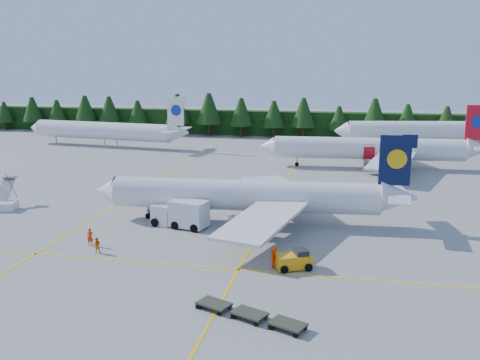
% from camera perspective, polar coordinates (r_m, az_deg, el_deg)
% --- Properties ---
extents(ground, '(320.00, 320.00, 0.00)m').
position_cam_1_polar(ground, '(55.02, -5.06, -6.74)').
color(ground, gray).
rests_on(ground, ground).
extents(taxi_stripe_a, '(0.25, 120.00, 0.01)m').
position_cam_1_polar(taxi_stripe_a, '(77.67, -10.78, -1.15)').
color(taxi_stripe_a, yellow).
rests_on(taxi_stripe_a, ground).
extents(taxi_stripe_b, '(0.25, 120.00, 0.01)m').
position_cam_1_polar(taxi_stripe_b, '(72.59, 4.01, -1.93)').
color(taxi_stripe_b, yellow).
rests_on(taxi_stripe_b, ground).
extents(taxi_stripe_cross, '(80.00, 0.25, 0.01)m').
position_cam_1_polar(taxi_stripe_cross, '(49.66, -7.05, -8.95)').
color(taxi_stripe_cross, yellow).
rests_on(taxi_stripe_cross, ground).
extents(treeline_hedge, '(220.00, 4.00, 6.00)m').
position_cam_1_polar(treeline_hedge, '(133.42, 5.02, 6.02)').
color(treeline_hedge, black).
rests_on(treeline_hedge, ground).
extents(airliner_navy, '(35.70, 29.29, 10.38)m').
position_cam_1_polar(airliner_navy, '(60.97, -0.04, -1.69)').
color(airliner_navy, silver).
rests_on(airliner_navy, ground).
extents(airliner_red, '(37.97, 31.16, 11.04)m').
position_cam_1_polar(airliner_red, '(94.79, 13.14, 3.25)').
color(airliner_red, silver).
rests_on(airliner_red, ground).
extents(airliner_far_left, '(37.85, 7.79, 11.02)m').
position_cam_1_polar(airliner_far_left, '(120.38, -14.86, 5.16)').
color(airliner_far_left, silver).
rests_on(airliner_far_left, ground).
extents(airliner_far_right, '(42.12, 11.08, 12.34)m').
position_cam_1_polar(airliner_far_right, '(119.03, 19.49, 4.98)').
color(airliner_far_right, silver).
rests_on(airliner_far_right, ground).
extents(airstairs, '(4.25, 5.77, 3.53)m').
position_cam_1_polar(airstairs, '(73.12, -24.14, -2.30)').
color(airstairs, silver).
rests_on(airstairs, ground).
extents(service_truck, '(6.78, 3.78, 3.10)m').
position_cam_1_polar(service_truck, '(60.07, -6.43, -3.56)').
color(service_truck, silver).
rests_on(service_truck, ground).
extents(baggage_tug, '(3.53, 2.80, 1.67)m').
position_cam_1_polar(baggage_tug, '(48.38, 5.82, -8.48)').
color(baggage_tug, orange).
rests_on(baggage_tug, ground).
extents(dolly_train, '(8.62, 4.42, 0.14)m').
position_cam_1_polar(dolly_train, '(39.53, 1.02, -14.02)').
color(dolly_train, '#343B2A').
rests_on(dolly_train, ground).
extents(uld_pair, '(5.39, 2.28, 1.79)m').
position_cam_1_polar(uld_pair, '(65.37, -7.60, -2.56)').
color(uld_pair, '#343B2A').
rests_on(uld_pair, ground).
extents(crew_a, '(0.73, 0.55, 1.79)m').
position_cam_1_polar(crew_a, '(55.95, -15.70, -5.87)').
color(crew_a, red).
rests_on(crew_a, ground).
extents(crew_b, '(0.90, 0.79, 1.55)m').
position_cam_1_polar(crew_b, '(53.76, -15.03, -6.73)').
color(crew_b, '#FB6605').
rests_on(crew_b, ground).
extents(crew_c, '(0.69, 0.90, 1.98)m').
position_cam_1_polar(crew_c, '(48.32, 3.64, -8.25)').
color(crew_c, '#F23805').
rests_on(crew_c, ground).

